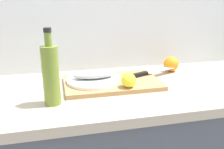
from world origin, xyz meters
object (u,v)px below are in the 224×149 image
at_px(fish_fillet, 94,74).
at_px(olive_oil_bottle, 51,74).
at_px(cutting_board, 112,83).
at_px(chef_knife, 147,73).
at_px(white_plate, 94,80).
at_px(lemon_0, 129,80).

bearing_deg(fish_fillet, olive_oil_bottle, -138.64).
height_order(cutting_board, fish_fillet, fish_fillet).
xyz_separation_m(chef_knife, olive_oil_bottle, (-0.46, -0.20, 0.09)).
distance_m(cutting_board, white_plate, 0.09).
height_order(chef_knife, lemon_0, lemon_0).
relative_size(cutting_board, lemon_0, 6.83).
height_order(cutting_board, olive_oil_bottle, olive_oil_bottle).
bearing_deg(white_plate, chef_knife, 7.24).
bearing_deg(chef_knife, lemon_0, -154.62).
distance_m(lemon_0, olive_oil_bottle, 0.33).
relative_size(fish_fillet, olive_oil_bottle, 0.64).
bearing_deg(cutting_board, olive_oil_bottle, -150.60).
xyz_separation_m(cutting_board, white_plate, (-0.08, 0.01, 0.02)).
bearing_deg(white_plate, lemon_0, -39.33).
height_order(lemon_0, olive_oil_bottle, olive_oil_bottle).
height_order(white_plate, olive_oil_bottle, olive_oil_bottle).
bearing_deg(lemon_0, fish_fillet, 140.67).
bearing_deg(cutting_board, chef_knife, 13.80).
distance_m(white_plate, fish_fillet, 0.03).
bearing_deg(fish_fillet, white_plate, 0.00).
relative_size(white_plate, fish_fillet, 1.33).
bearing_deg(chef_knife, fish_fillet, 166.32).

